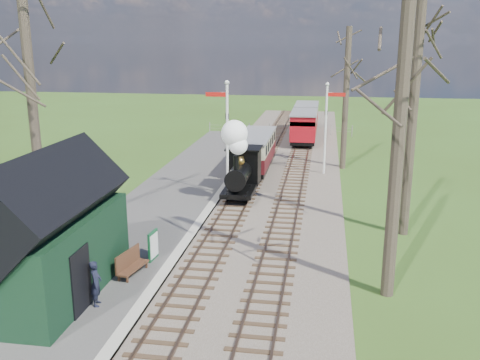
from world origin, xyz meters
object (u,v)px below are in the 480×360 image
at_px(semaphore_far, 327,122).
at_px(locomotive, 240,163).
at_px(bench, 130,263).
at_px(person, 96,283).
at_px(sign_board, 153,245).
at_px(station_shed, 47,233).
at_px(red_carriage_b, 306,117).
at_px(coach, 256,150).
at_px(semaphore_near, 226,131).
at_px(red_carriage_a, 304,127).

distance_m(semaphore_far, locomotive, 7.55).
bearing_deg(semaphore_far, locomotive, -126.25).
height_order(bench, person, person).
bearing_deg(locomotive, sign_board, -102.09).
distance_m(station_shed, red_carriage_b, 33.93).
xyz_separation_m(locomotive, red_carriage_b, (2.61, 21.19, -0.48)).
bearing_deg(station_shed, locomotive, 70.38).
height_order(semaphore_far, coach, semaphore_far).
height_order(semaphore_near, locomotive, semaphore_near).
bearing_deg(red_carriage_b, red_carriage_a, -90.00).
height_order(semaphore_far, red_carriage_a, semaphore_far).
bearing_deg(sign_board, person, -99.55).
distance_m(semaphore_near, coach, 6.51).
xyz_separation_m(station_shed, bench, (1.99, 1.78, -1.66)).
distance_m(red_carriage_b, sign_board, 30.39).
bearing_deg(coach, person, -97.74).
xyz_separation_m(red_carriage_a, sign_board, (-4.51, -24.55, -0.73)).
bearing_deg(red_carriage_b, person, -98.65).
xyz_separation_m(coach, red_carriage_a, (2.60, 9.63, 0.04)).
xyz_separation_m(semaphore_far, red_carriage_a, (-1.77, 9.71, -1.87)).
bearing_deg(sign_board, locomotive, 77.91).
height_order(sign_board, person, person).
height_order(locomotive, sign_board, locomotive).
distance_m(locomotive, red_carriage_b, 21.36).
xyz_separation_m(station_shed, sign_board, (2.39, 3.16, -1.51)).
xyz_separation_m(station_shed, semaphore_near, (3.53, 12.00, 1.35)).
height_order(red_carriage_b, bench, red_carriage_b).
height_order(semaphore_far, locomotive, semaphore_far).
bearing_deg(coach, station_shed, -103.37).
height_order(station_shed, coach, station_shed).
relative_size(station_shed, semaphore_near, 1.01).
bearing_deg(coach, semaphore_near, -97.21).
relative_size(locomotive, bench, 2.67).
relative_size(red_carriage_b, person, 3.45).
bearing_deg(semaphore_far, coach, 178.98).
bearing_deg(semaphore_near, bench, -98.57).
xyz_separation_m(red_carriage_a, bench, (-4.91, -25.93, -0.87)).
xyz_separation_m(locomotive, person, (-2.52, -12.57, -1.03)).
xyz_separation_m(semaphore_near, bench, (-1.54, -10.22, -3.02)).
xyz_separation_m(coach, person, (-2.53, -18.63, -0.51)).
distance_m(red_carriage_a, person, 28.72).
bearing_deg(red_carriage_a, sign_board, -100.41).
relative_size(coach, sign_board, 6.09).
bearing_deg(red_carriage_a, bench, -100.72).
height_order(locomotive, person, locomotive).
distance_m(station_shed, coach, 18.60).
relative_size(station_shed, locomotive, 1.50).
bearing_deg(red_carriage_a, coach, -105.11).
bearing_deg(red_carriage_a, red_carriage_b, 90.00).
relative_size(red_carriage_a, bench, 3.20).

